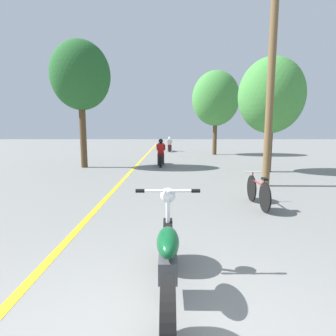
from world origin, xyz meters
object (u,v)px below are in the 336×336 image
roadside_tree_right_near (271,96)px  motorcycle_rider_far (170,146)px  motorcycle_rider_lead (161,155)px  utility_pole (272,74)px  roadside_tree_left (81,76)px  motorcycle_foreground (168,259)px  roadside_tree_right_far (216,99)px  bicycle_parked (258,191)px

roadside_tree_right_near → motorcycle_rider_far: size_ratio=2.46×
roadside_tree_right_near → motorcycle_rider_lead: (-4.92, 2.23, -2.82)m
utility_pole → roadside_tree_left: bearing=148.7°
motorcycle_foreground → motorcycle_rider_lead: 11.36m
motorcycle_foreground → motorcycle_rider_far: bearing=89.6°
roadside_tree_left → roadside_tree_right_far: bearing=42.8°
utility_pole → motorcycle_rider_far: bearing=101.6°
roadside_tree_right_far → motorcycle_rider_lead: bearing=-121.4°
roadside_tree_right_near → utility_pole: bearing=-111.5°
motorcycle_foreground → motorcycle_rider_far: motorcycle_rider_far is taller
roadside_tree_right_near → roadside_tree_right_far: bearing=95.5°
utility_pole → roadside_tree_right_far: (0.38, 12.01, 0.69)m
motorcycle_foreground → utility_pole: bearing=61.2°
motorcycle_rider_lead → motorcycle_rider_far: (0.53, 10.00, -0.03)m
roadside_tree_right_far → motorcycle_rider_far: size_ratio=3.14×
roadside_tree_right_far → utility_pole: bearing=-91.8°
roadside_tree_right_near → roadside_tree_left: roadside_tree_left is taller
roadside_tree_right_far → roadside_tree_left: bearing=-137.2°
utility_pole → roadside_tree_right_near: utility_pole is taller
roadside_tree_right_near → bicycle_parked: roadside_tree_right_near is taller
roadside_tree_left → roadside_tree_right_near: bearing=-9.6°
roadside_tree_right_near → motorcycle_rider_far: 13.30m
utility_pole → roadside_tree_right_near: size_ratio=1.41×
utility_pole → roadside_tree_right_near: 3.37m
motorcycle_rider_far → bicycle_parked: motorcycle_rider_far is taller
utility_pole → motorcycle_rider_lead: utility_pole is taller
roadside_tree_left → motorcycle_rider_far: bearing=67.5°
roadside_tree_left → motorcycle_rider_far: 12.28m
bicycle_parked → motorcycle_rider_far: bearing=96.6°
motorcycle_foreground → bicycle_parked: 4.21m
motorcycle_foreground → bicycle_parked: (2.21, 3.58, -0.08)m
motorcycle_rider_lead → bicycle_parked: 8.20m
roadside_tree_right_far → bicycle_parked: (-1.47, -14.43, -3.96)m
roadside_tree_right_far → motorcycle_rider_lead: size_ratio=3.08×
utility_pole → bicycle_parked: (-1.10, -2.42, -3.27)m
roadside_tree_right_near → bicycle_parked: (-2.33, -5.54, -3.00)m
roadside_tree_right_near → motorcycle_rider_far: (-4.39, 12.23, -2.86)m
roadside_tree_right_far → bicycle_parked: size_ratio=3.91×
utility_pole → roadside_tree_right_far: 12.03m
roadside_tree_right_near → roadside_tree_right_far: size_ratio=0.78×
roadside_tree_right_far → motorcycle_foreground: size_ratio=3.02×
motorcycle_rider_lead → motorcycle_foreground: bearing=-88.1°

